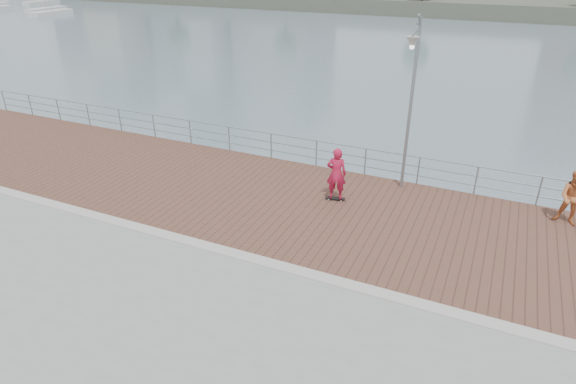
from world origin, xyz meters
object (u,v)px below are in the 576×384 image
at_px(skateboarder, 336,174).
at_px(street_lamp, 412,78).
at_px(guardrail, 341,154).
at_px(bystander, 574,198).

bearing_deg(skateboarder, street_lamp, -151.84).
height_order(guardrail, street_lamp, street_lamp).
height_order(skateboarder, bystander, skateboarder).
distance_m(guardrail, skateboarder, 2.67).
height_order(guardrail, bystander, bystander).
relative_size(skateboarder, bystander, 1.02).
height_order(guardrail, skateboarder, skateboarder).
xyz_separation_m(street_lamp, bystander, (5.48, -0.04, -3.24)).
bearing_deg(guardrail, skateboarder, -74.35).
xyz_separation_m(skateboarder, bystander, (7.37, 1.58, -0.10)).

